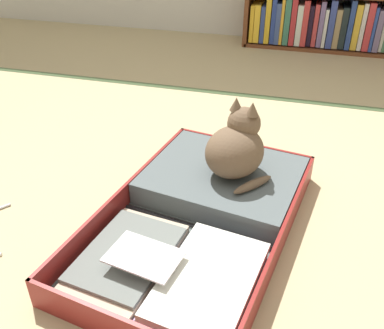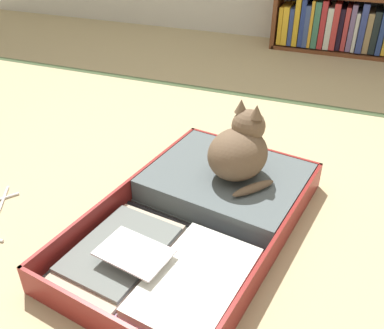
% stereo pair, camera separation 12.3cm
% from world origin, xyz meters
% --- Properties ---
extents(ground_plane, '(10.00, 10.00, 0.00)m').
position_xyz_m(ground_plane, '(0.00, 0.00, 0.00)').
color(ground_plane, tan).
extents(tatami_border, '(4.80, 0.05, 0.00)m').
position_xyz_m(tatami_border, '(0.00, 1.21, 0.00)').
color(tatami_border, '#394B2C').
rests_on(tatami_border, ground_plane).
extents(open_suitcase, '(0.74, 1.06, 0.11)m').
position_xyz_m(open_suitcase, '(-0.04, 0.08, 0.05)').
color(open_suitcase, maroon).
rests_on(open_suitcase, ground_plane).
extents(black_cat, '(0.29, 0.30, 0.28)m').
position_xyz_m(black_cat, '(0.03, 0.25, 0.21)').
color(black_cat, brown).
rests_on(black_cat, open_suitcase).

